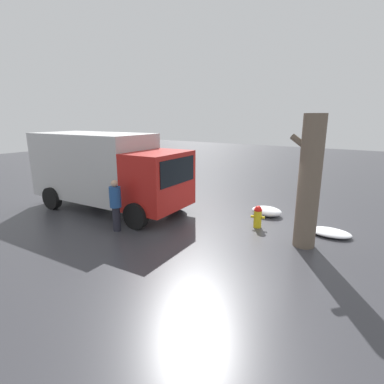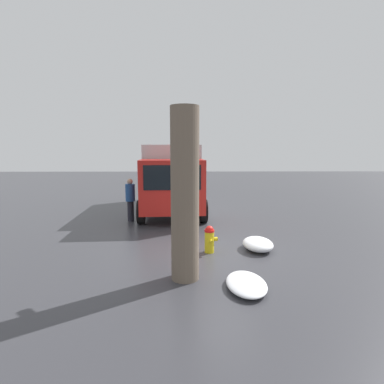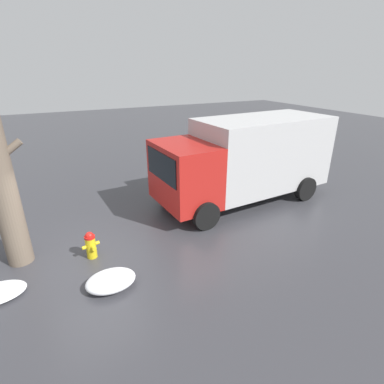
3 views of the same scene
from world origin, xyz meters
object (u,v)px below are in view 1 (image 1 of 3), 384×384
fire_hydrant (258,216)px  pedestrian (116,203)px  tree_trunk (309,182)px  delivery_truck (106,169)px

fire_hydrant → pedestrian: pedestrian is taller
tree_trunk → delivery_truck: tree_trunk is taller
tree_trunk → delivery_truck: 7.63m
pedestrian → fire_hydrant: bearing=3.9°
fire_hydrant → pedestrian: 4.74m
fire_hydrant → delivery_truck: size_ratio=0.11×
delivery_truck → pedestrian: delivery_truck is taller
fire_hydrant → tree_trunk: (-1.69, 0.66, 1.50)m
tree_trunk → fire_hydrant: bearing=-21.4°
delivery_truck → fire_hydrant: bearing=99.5°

